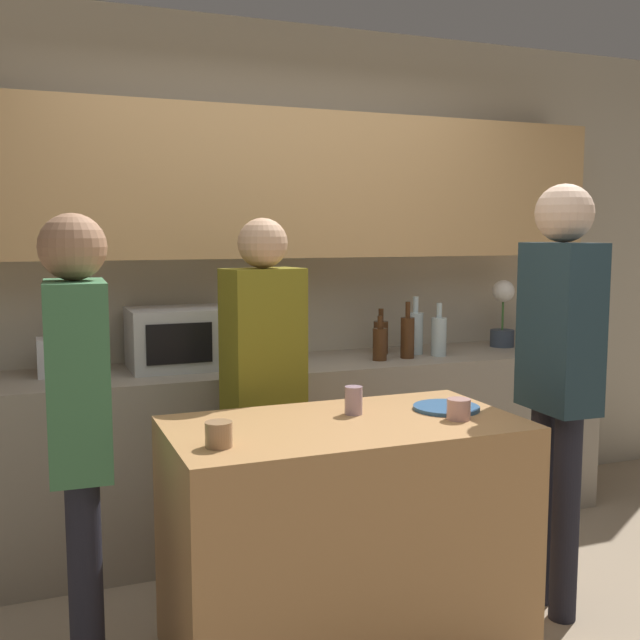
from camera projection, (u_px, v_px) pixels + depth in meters
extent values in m
cube|color=#B2A893|center=(263.00, 274.00, 4.13)|extent=(6.40, 0.08, 2.70)
cube|color=tan|center=(274.00, 185.00, 3.89)|extent=(3.74, 0.32, 0.75)
cube|color=gray|center=(284.00, 449.00, 3.91)|extent=(3.60, 0.62, 0.91)
cube|color=#B27F4C|center=(344.00, 537.00, 2.80)|extent=(1.30, 0.70, 0.89)
cube|color=#B7BABC|center=(182.00, 338.00, 3.72)|extent=(0.52, 0.38, 0.30)
cube|color=black|center=(180.00, 344.00, 3.53)|extent=(0.31, 0.01, 0.19)
cube|color=silver|center=(66.00, 356.00, 3.53)|extent=(0.26, 0.16, 0.18)
cube|color=black|center=(54.00, 338.00, 3.50)|extent=(0.02, 0.11, 0.01)
cube|color=black|center=(77.00, 336.00, 3.54)|extent=(0.02, 0.11, 0.01)
cylinder|color=#333D4C|center=(502.00, 338.00, 4.43)|extent=(0.14, 0.14, 0.10)
cylinder|color=#38662D|center=(503.00, 315.00, 4.41)|extent=(0.01, 0.01, 0.18)
sphere|color=silver|center=(503.00, 291.00, 4.39)|extent=(0.13, 0.13, 0.13)
cylinder|color=#472814|center=(380.00, 344.00, 3.94)|extent=(0.08, 0.08, 0.17)
cylinder|color=#472814|center=(380.00, 322.00, 3.93)|extent=(0.03, 0.03, 0.07)
cylinder|color=#472814|center=(381.00, 338.00, 4.15)|extent=(0.08, 0.08, 0.18)
cylinder|color=#472814|center=(381.00, 315.00, 4.13)|extent=(0.03, 0.03, 0.07)
cylinder|color=#472814|center=(407.00, 338.00, 4.01)|extent=(0.07, 0.07, 0.22)
cylinder|color=#472814|center=(408.00, 310.00, 4.00)|extent=(0.03, 0.03, 0.09)
cylinder|color=silver|center=(415.00, 333.00, 4.15)|extent=(0.09, 0.09, 0.23)
cylinder|color=silver|center=(416.00, 305.00, 4.13)|extent=(0.03, 0.03, 0.09)
cylinder|color=silver|center=(439.00, 337.00, 4.09)|extent=(0.08, 0.08, 0.21)
cylinder|color=silver|center=(439.00, 310.00, 4.07)|extent=(0.03, 0.03, 0.08)
cylinder|color=#2D5684|center=(446.00, 408.00, 2.94)|extent=(0.26, 0.26, 0.01)
cylinder|color=tan|center=(459.00, 409.00, 2.78)|extent=(0.09, 0.09, 0.08)
cylinder|color=#A07652|center=(219.00, 434.00, 2.42)|extent=(0.09, 0.09, 0.08)
cylinder|color=#A58593|center=(354.00, 400.00, 2.86)|extent=(0.07, 0.07, 0.11)
cylinder|color=black|center=(281.00, 496.00, 3.37)|extent=(0.11, 0.11, 0.80)
cylinder|color=black|center=(249.00, 503.00, 3.28)|extent=(0.11, 0.11, 0.80)
cube|color=olive|center=(264.00, 341.00, 3.24)|extent=(0.37, 0.25, 0.63)
sphere|color=tan|center=(263.00, 243.00, 3.20)|extent=(0.22, 0.22, 0.22)
cylinder|color=black|center=(85.00, 577.00, 2.58)|extent=(0.11, 0.11, 0.80)
cylinder|color=black|center=(86.00, 598.00, 2.43)|extent=(0.11, 0.11, 0.80)
cube|color=#3E7449|center=(78.00, 378.00, 2.42)|extent=(0.20, 0.35, 0.63)
sphere|color=#9E7051|center=(73.00, 247.00, 2.37)|extent=(0.22, 0.22, 0.22)
cylinder|color=black|center=(566.00, 518.00, 3.03)|extent=(0.11, 0.11, 0.86)
cylinder|color=black|center=(542.00, 504.00, 3.18)|extent=(0.11, 0.11, 0.86)
cube|color=#213741|center=(560.00, 327.00, 3.02)|extent=(0.20, 0.35, 0.68)
sphere|color=beige|center=(564.00, 213.00, 2.96)|extent=(0.23, 0.23, 0.23)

